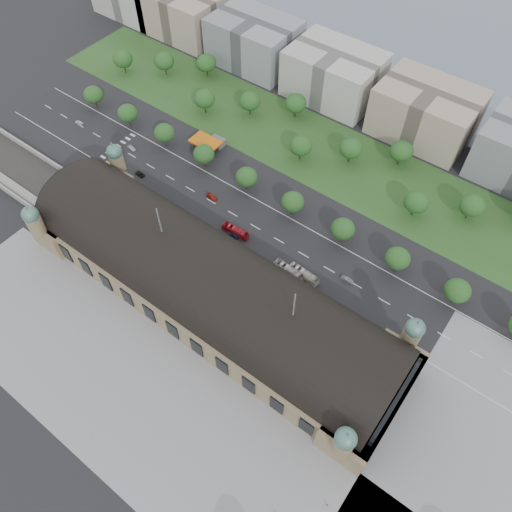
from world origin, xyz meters
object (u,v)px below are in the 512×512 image
Objects in this scene: parked_car_2 at (156,199)px; bus_mid at (289,271)px; parked_car_6 at (217,234)px; pedestrian_0 at (327,505)px; bus_west at (235,231)px; parked_car_3 at (131,191)px; parked_car_5 at (162,206)px; traffic_car_2 at (140,174)px; traffic_car_4 at (234,235)px; parked_car_0 at (123,186)px; traffic_car_5 at (347,279)px; traffic_car_3 at (212,197)px; bus_east at (304,274)px; traffic_car_0 at (79,122)px; petrol_station at (212,142)px; traffic_car_6 at (410,343)px; parked_car_4 at (193,220)px; parked_car_1 at (105,175)px; traffic_car_1 at (132,148)px.

bus_mid reaches higher than parked_car_2.
pedestrian_0 is at bearing 31.51° from parked_car_6.
parked_car_3 is at bearing 97.92° from bus_west.
parked_car_5 is 0.94× the size of parked_car_6.
traffic_car_4 is at bearing 91.95° from traffic_car_2.
parked_car_0 reaches higher than parked_car_5.
bus_west is at bearing 76.99° from parked_car_5.
bus_west is (50.97, 9.30, 0.86)m from parked_car_3.
traffic_car_5 reaches higher than traffic_car_2.
traffic_car_3 reaches higher than parked_car_0.
bus_east reaches higher than parked_car_3.
petrol_station is at bearing 105.76° from traffic_car_0.
parked_car_5 is 0.36× the size of bus_east.
traffic_car_2 is 11.12m from parked_car_3.
traffic_car_6 is at bearing -94.08° from bus_west.
parked_car_2 is at bearing 74.85° from parked_car_3.
parked_car_3 is 0.37× the size of bus_east.
traffic_car_2 is at bearing -136.43° from parked_car_5.
traffic_car_5 is at bearing 70.87° from parked_car_4.
pedestrian_0 reaches higher than traffic_car_3.
bus_east is (5.61, 2.09, 0.00)m from bus_mid.
bus_mid is (28.68, -3.30, 0.14)m from bus_west.
parked_car_1 is (-47.18, -18.34, -0.12)m from traffic_car_3.
traffic_car_2 is 22.79m from parked_car_5.
traffic_car_0 is 153.21m from traffic_car_5.
parked_car_1 is 2.81× the size of pedestrian_0.
traffic_car_5 is at bearing -84.78° from traffic_car_1.
traffic_car_2 is 2.86× the size of pedestrian_0.
parked_car_0 reaches higher than traffic_car_2.
parked_car_2 is at bearing 56.60° from parked_car_1.
traffic_car_6 is 130.99m from parked_car_3.
parked_car_0 is at bearing 63.22° from traffic_car_0.
traffic_car_5 is (153.21, -1.18, 0.01)m from traffic_car_0.
traffic_car_0 is at bearing -154.37° from parked_car_1.
pedestrian_0 reaches higher than traffic_car_2.
traffic_car_4 reaches higher than parked_car_1.
bus_east reaches higher than parked_car_5.
parked_car_1 is at bearing -115.44° from parked_car_2.
parked_car_1 is at bearing -163.95° from traffic_car_1.
parked_car_0 reaches higher than parked_car_2.
traffic_car_5 is 55.57m from parked_car_6.
traffic_car_0 is at bearing 173.38° from pedestrian_0.
traffic_car_0 is at bearing 95.55° from traffic_car_3.
parked_car_3 reaches higher than parked_car_4.
parked_car_0 is at bearing -108.17° from petrol_station.
parked_car_2 is (16.64, 3.03, -0.11)m from parked_car_0.
petrol_station is 94.20m from traffic_car_5.
traffic_car_0 reaches higher than traffic_car_2.
traffic_car_6 is 119.18m from parked_car_2.
bus_west is (34.32, 7.42, 1.02)m from parked_car_5.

